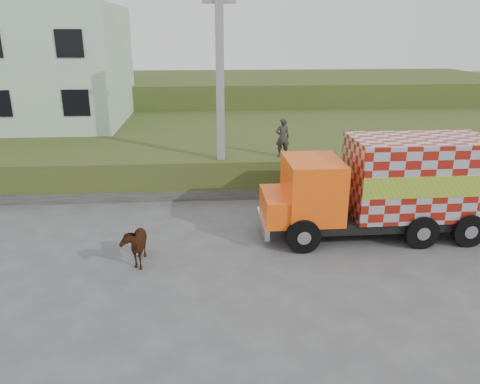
{
  "coord_description": "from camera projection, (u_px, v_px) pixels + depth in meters",
  "views": [
    {
      "loc": [
        -1.5,
        -13.1,
        6.3
      ],
      "look_at": [
        -0.5,
        1.18,
        1.3
      ],
      "focal_mm": 35.0,
      "sensor_mm": 36.0,
      "label": 1
    }
  ],
  "objects": [
    {
      "name": "utility_pole",
      "position": [
        220.0,
        92.0,
        17.43
      ],
      "size": [
        1.2,
        0.3,
        8.0
      ],
      "color": "gray",
      "rests_on": "ground"
    },
    {
      "name": "pedestrian",
      "position": [
        283.0,
        137.0,
        18.38
      ],
      "size": [
        0.59,
        0.42,
        1.53
      ],
      "primitive_type": "imported",
      "rotation": [
        0.0,
        0.0,
        3.24
      ],
      "color": "#32302C",
      "rests_on": "embankment"
    },
    {
      "name": "embankment_far",
      "position": [
        227.0,
        97.0,
        34.73
      ],
      "size": [
        40.0,
        12.0,
        3.0
      ],
      "primitive_type": "cube",
      "color": "#31551C",
      "rests_on": "ground"
    },
    {
      "name": "building",
      "position": [
        25.0,
        65.0,
        24.54
      ],
      "size": [
        10.0,
        8.0,
        6.0
      ],
      "primitive_type": "cube",
      "color": "#B7D5B6",
      "rests_on": "embankment"
    },
    {
      "name": "cow",
      "position": [
        135.0,
        243.0,
        13.15
      ],
      "size": [
        0.71,
        1.45,
        1.2
      ],
      "primitive_type": "imported",
      "rotation": [
        0.0,
        0.0,
        0.05
      ],
      "color": "black",
      "rests_on": "ground"
    },
    {
      "name": "retaining_strip",
      "position": [
        196.0,
        194.0,
        18.27
      ],
      "size": [
        16.0,
        0.5,
        0.4
      ],
      "primitive_type": "cube",
      "color": "#595651",
      "rests_on": "ground"
    },
    {
      "name": "ground",
      "position": [
        259.0,
        244.0,
        14.51
      ],
      "size": [
        120.0,
        120.0,
        0.0
      ],
      "primitive_type": "plane",
      "color": "#474749",
      "rests_on": "ground"
    },
    {
      "name": "cargo_truck",
      "position": [
        387.0,
        186.0,
        14.69
      ],
      "size": [
        7.1,
        2.53,
        3.16
      ],
      "rotation": [
        0.0,
        0.0,
        0.01
      ],
      "color": "black",
      "rests_on": "ground"
    },
    {
      "name": "embankment",
      "position": [
        238.0,
        145.0,
        23.68
      ],
      "size": [
        40.0,
        12.0,
        1.5
      ],
      "primitive_type": "cube",
      "color": "#31551C",
      "rests_on": "ground"
    }
  ]
}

